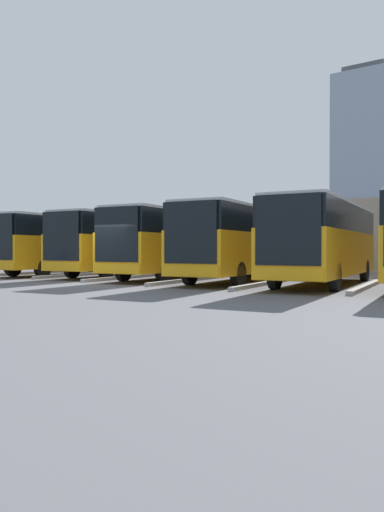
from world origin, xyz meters
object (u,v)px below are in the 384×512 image
(bus_3, at_px, (178,242))
(bus_6, at_px, (39,243))
(bus_5, at_px, (69,243))
(bus_4, at_px, (127,242))
(bus_1, at_px, (325,240))
(bus_2, at_px, (244,241))

(bus_3, height_order, bus_6, same)
(bus_5, bearing_deg, bus_6, -19.46)
(bus_5, bearing_deg, bus_3, 175.40)
(bus_3, relative_size, bus_6, 1.00)
(bus_4, xyz_separation_m, bus_5, (3.88, 0.74, 0.00))
(bus_1, distance_m, bus_3, 7.76)
(bus_1, bearing_deg, bus_6, -9.53)
(bus_1, relative_size, bus_4, 1.00)
(bus_5, bearing_deg, bus_2, 173.54)
(bus_3, height_order, bus_4, same)
(bus_3, bearing_deg, bus_6, -9.61)
(bus_1, xyz_separation_m, bus_5, (15.51, 0.09, 0.00))
(bus_1, xyz_separation_m, bus_2, (3.88, -0.09, 0.00))
(bus_2, relative_size, bus_3, 1.00)
(bus_1, xyz_separation_m, bus_6, (19.39, -0.74, 0.00))
(bus_2, height_order, bus_6, same)
(bus_4, bearing_deg, bus_3, 167.19)
(bus_1, bearing_deg, bus_3, -9.42)
(bus_1, distance_m, bus_2, 3.88)
(bus_2, bearing_deg, bus_5, -6.46)
(bus_1, relative_size, bus_2, 1.00)
(bus_2, distance_m, bus_3, 3.88)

